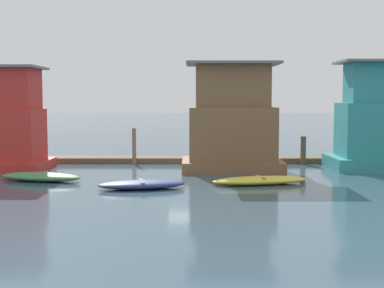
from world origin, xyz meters
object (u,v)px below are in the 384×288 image
(dinghy_navy, at_px, (141,184))
(mooring_post_far_right, at_px, (133,146))
(mooring_post_near_right, at_px, (302,150))
(mooring_post_near_left, at_px, (7,151))
(houseboat_brown, at_px, (231,124))
(dinghy_yellow, at_px, (260,180))
(dinghy_green, at_px, (40,177))

(dinghy_navy, bearing_deg, mooring_post_far_right, 98.28)
(mooring_post_near_right, distance_m, mooring_post_near_left, 16.31)
(houseboat_brown, height_order, dinghy_yellow, houseboat_brown)
(dinghy_navy, height_order, mooring_post_far_right, mooring_post_far_right)
(houseboat_brown, xyz_separation_m, dinghy_yellow, (0.89, -4.53, -2.20))
(dinghy_green, distance_m, mooring_post_near_right, 14.16)
(houseboat_brown, relative_size, mooring_post_far_right, 2.71)
(houseboat_brown, xyz_separation_m, dinghy_navy, (-4.07, -5.61, -2.20))
(houseboat_brown, relative_size, dinghy_navy, 1.47)
(dinghy_green, bearing_deg, mooring_post_near_left, 120.32)
(houseboat_brown, height_order, dinghy_green, houseboat_brown)
(dinghy_green, relative_size, dinghy_navy, 1.07)
(houseboat_brown, relative_size, mooring_post_near_right, 3.49)
(houseboat_brown, height_order, mooring_post_near_left, houseboat_brown)
(dinghy_green, distance_m, dinghy_navy, 5.08)
(dinghy_green, height_order, mooring_post_far_right, mooring_post_far_right)
(dinghy_green, bearing_deg, dinghy_yellow, -5.60)
(mooring_post_far_right, bearing_deg, dinghy_yellow, -48.35)
(houseboat_brown, distance_m, mooring_post_near_right, 4.99)
(houseboat_brown, bearing_deg, dinghy_yellow, -78.94)
(dinghy_yellow, distance_m, mooring_post_near_left, 14.79)
(houseboat_brown, bearing_deg, dinghy_navy, -125.93)
(dinghy_navy, distance_m, mooring_post_far_right, 8.07)
(mooring_post_near_right, relative_size, mooring_post_far_right, 0.78)
(dinghy_yellow, bearing_deg, mooring_post_far_right, 131.65)
(mooring_post_far_right, bearing_deg, mooring_post_near_left, 180.00)
(mooring_post_near_left, bearing_deg, dinghy_yellow, -27.70)
(houseboat_brown, distance_m, mooring_post_near_left, 12.53)
(dinghy_navy, relative_size, mooring_post_near_left, 2.56)
(dinghy_yellow, relative_size, mooring_post_far_right, 2.16)
(mooring_post_near_left, height_order, mooring_post_far_right, mooring_post_far_right)
(dinghy_navy, relative_size, mooring_post_far_right, 1.85)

